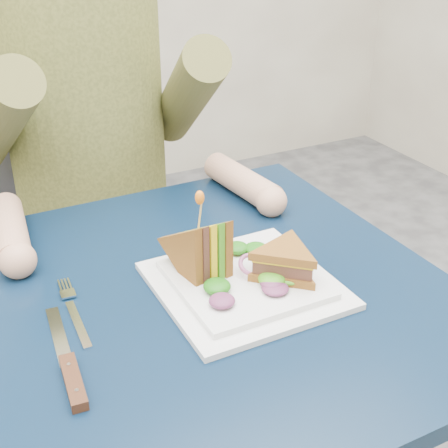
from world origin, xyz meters
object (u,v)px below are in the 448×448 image
diner (85,85)px  sandwich_flat (285,262)px  table (199,333)px  sandwich_upright (201,252)px  knife (70,372)px  plate (245,283)px  fork (74,313)px  chair (88,221)px

diner → sandwich_flat: size_ratio=4.48×
table → sandwich_upright: size_ratio=5.24×
diner → knife: (-0.22, -0.65, -0.18)m
plate → knife: (-0.29, -0.07, -0.00)m
plate → sandwich_upright: 0.08m
table → sandwich_flat: (0.12, -0.05, 0.12)m
table → fork: fork is taller
chair → knife: size_ratio=4.19×
diner → sandwich_upright: bearing=-88.3°
plate → fork: bearing=168.3°
chair → sandwich_flat: size_ratio=5.59×
chair → diner: size_ratio=1.25×
sandwich_flat → fork: (-0.31, 0.08, -0.04)m
diner → sandwich_flat: diner is taller
chair → sandwich_upright: 0.68m
table → chair: 0.67m
sandwich_flat → knife: 0.35m
table → chair: (0.00, 0.66, -0.11)m
sandwich_flat → fork: sandwich_flat is taller
chair → plate: size_ratio=3.58×
plate → sandwich_upright: bearing=139.2°
table → sandwich_flat: size_ratio=4.51×
chair → sandwich_upright: bearing=-88.6°
knife → plate: bearing=14.2°
sandwich_flat → knife: sandwich_flat is taller
table → knife: bearing=-156.0°
sandwich_flat → sandwich_upright: (-0.11, 0.07, 0.01)m
chair → plate: 0.72m
table → fork: (-0.18, 0.03, 0.08)m
sandwich_flat → knife: bearing=-172.0°
chair → fork: bearing=-106.2°
diner → table: bearing=-90.0°
plate → fork: plate is taller
table → diner: bearing=90.0°
sandwich_flat → sandwich_upright: 0.13m
sandwich_upright → knife: size_ratio=0.65×
diner → plate: (0.07, -0.57, -0.18)m
table → chair: bearing=90.0°
chair → sandwich_flat: bearing=-80.2°
sandwich_upright → plate: bearing=-40.8°
table → plate: size_ratio=2.88×
sandwich_upright → sandwich_flat: bearing=-33.1°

